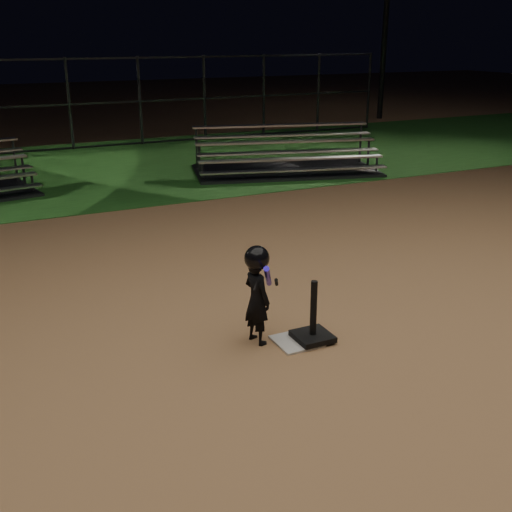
{
  "coord_description": "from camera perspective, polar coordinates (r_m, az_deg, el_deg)",
  "views": [
    {
      "loc": [
        -2.93,
        -5.15,
        3.08
      ],
      "look_at": [
        0.0,
        1.0,
        0.65
      ],
      "focal_mm": 43.74,
      "sensor_mm": 36.0,
      "label": 1
    }
  ],
  "objects": [
    {
      "name": "grass_strip",
      "position": [
        15.73,
        -14.4,
        7.74
      ],
      "size": [
        60.0,
        8.0,
        0.01
      ],
      "primitive_type": "cube",
      "color": "#1F531B",
      "rests_on": "ground"
    },
    {
      "name": "batting_tee",
      "position": [
        6.66,
        5.22,
        -6.68
      ],
      "size": [
        0.38,
        0.38,
        0.66
      ],
      "color": "black",
      "rests_on": "home_plate"
    },
    {
      "name": "bleacher_right",
      "position": [
        14.82,
        2.77,
        8.45
      ],
      "size": [
        4.63,
        3.09,
        1.04
      ],
      "rotation": [
        0.0,
        0.0,
        -0.26
      ],
      "color": "silver",
      "rests_on": "ground"
    },
    {
      "name": "backstop_fence",
      "position": [
        18.47,
        -16.7,
        13.14
      ],
      "size": [
        20.08,
        0.08,
        2.5
      ],
      "color": "#38383D",
      "rests_on": "ground"
    },
    {
      "name": "child_batter",
      "position": [
        6.44,
        0.11,
        -3.31
      ],
      "size": [
        0.43,
        0.6,
        1.07
      ],
      "rotation": [
        0.0,
        0.0,
        1.82
      ],
      "color": "black",
      "rests_on": "ground"
    },
    {
      "name": "ground",
      "position": [
        6.68,
        3.73,
        -7.88
      ],
      "size": [
        80.0,
        80.0,
        0.0
      ],
      "primitive_type": "plane",
      "color": "#AB794D",
      "rests_on": "ground"
    },
    {
      "name": "home_plate",
      "position": [
        6.67,
        3.74,
        -7.79
      ],
      "size": [
        0.45,
        0.45,
        0.02
      ],
      "primitive_type": "cube",
      "color": "beige",
      "rests_on": "ground"
    }
  ]
}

